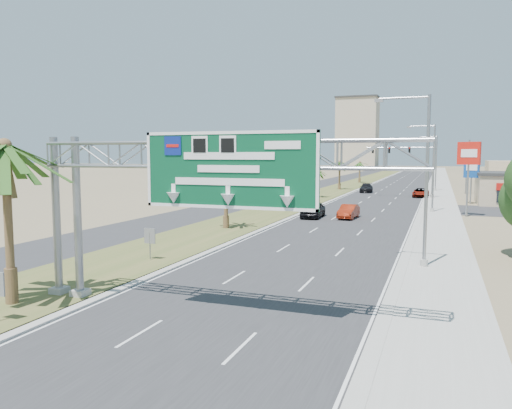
{
  "coord_description": "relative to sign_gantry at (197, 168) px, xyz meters",
  "views": [
    {
      "loc": [
        8.2,
        -8.28,
        6.59
      ],
      "look_at": [
        -0.08,
        14.17,
        4.2
      ],
      "focal_mm": 35.0,
      "sensor_mm": 36.0,
      "label": 1
    }
  ],
  "objects": [
    {
      "name": "road",
      "position": [
        1.06,
        100.07,
        -6.05
      ],
      "size": [
        12.0,
        300.0,
        0.02
      ],
      "primitive_type": "cube",
      "color": "#28282B",
      "rests_on": "ground"
    },
    {
      "name": "sidewalk_right",
      "position": [
        9.56,
        100.07,
        -6.01
      ],
      "size": [
        4.0,
        300.0,
        0.1
      ],
      "primitive_type": "cube",
      "color": "#9E9B93",
      "rests_on": "ground"
    },
    {
      "name": "median_grass",
      "position": [
        -8.94,
        100.07,
        -6.0
      ],
      "size": [
        7.0,
        300.0,
        0.12
      ],
      "primitive_type": "cube",
      "color": "#475525",
      "rests_on": "ground"
    },
    {
      "name": "opposing_road",
      "position": [
        -15.94,
        100.07,
        -6.05
      ],
      "size": [
        8.0,
        300.0,
        0.02
      ],
      "primitive_type": "cube",
      "color": "#28282B",
      "rests_on": "ground"
    },
    {
      "name": "sign_gantry",
      "position": [
        0.0,
        0.0,
        0.0
      ],
      "size": [
        16.75,
        1.24,
        7.5
      ],
      "color": "gray",
      "rests_on": "ground"
    },
    {
      "name": "palm_near",
      "position": [
        -8.14,
        -1.93,
        0.87
      ],
      "size": [
        5.7,
        5.7,
        8.35
      ],
      "color": "brown",
      "rests_on": "ground"
    },
    {
      "name": "palm_row_b",
      "position": [
        -8.44,
        22.07,
        -1.16
      ],
      "size": [
        3.99,
        3.99,
        5.95
      ],
      "color": "brown",
      "rests_on": "ground"
    },
    {
      "name": "palm_row_c",
      "position": [
        -8.44,
        38.07,
        -0.39
      ],
      "size": [
        3.99,
        3.99,
        6.75
      ],
      "color": "brown",
      "rests_on": "ground"
    },
    {
      "name": "palm_row_d",
      "position": [
        -8.44,
        56.07,
        -1.64
      ],
      "size": [
        3.99,
        3.99,
        5.45
      ],
      "color": "brown",
      "rests_on": "ground"
    },
    {
      "name": "palm_row_e",
      "position": [
        -8.44,
        75.07,
        -0.97
      ],
      "size": [
        3.99,
        3.99,
        6.15
      ],
      "color": "brown",
      "rests_on": "ground"
    },
    {
      "name": "palm_row_f",
      "position": [
        -8.44,
        100.07,
        -1.35
      ],
      "size": [
        3.99,
        3.99,
        5.75
      ],
      "color": "brown",
      "rests_on": "ground"
    },
    {
      "name": "streetlight_near",
      "position": [
        8.36,
        12.07,
        -1.36
      ],
      "size": [
        3.27,
        0.44,
        10.0
      ],
      "color": "gray",
      "rests_on": "ground"
    },
    {
      "name": "streetlight_mid",
      "position": [
        8.36,
        42.07,
        -1.36
      ],
      "size": [
        3.27,
        0.44,
        10.0
      ],
      "color": "gray",
      "rests_on": "ground"
    },
    {
      "name": "streetlight_far",
      "position": [
        8.36,
        78.07,
        -1.36
      ],
      "size": [
        3.27,
        0.44,
        10.0
      ],
      "color": "gray",
      "rests_on": "ground"
    },
    {
      "name": "signal_mast",
      "position": [
        6.23,
        62.05,
        -1.21
      ],
      "size": [
        10.28,
        0.71,
        8.0
      ],
      "color": "gray",
      "rests_on": "ground"
    },
    {
      "name": "median_signback_b",
      "position": [
        -7.44,
        8.07,
        -4.61
      ],
      "size": [
        0.75,
        0.08,
        2.08
      ],
      "color": "gray",
      "rests_on": "ground"
    },
    {
      "name": "tower_distant",
      "position": [
        -30.94,
        240.07,
        11.44
      ],
      "size": [
        20.0,
        16.0,
        35.0
      ],
      "primitive_type": "cube",
      "color": "#B8AA8C",
      "rests_on": "ground"
    },
    {
      "name": "building_distant_left",
      "position": [
        -43.94,
        150.07,
        -3.06
      ],
      "size": [
        24.0,
        14.0,
        6.0
      ],
      "primitive_type": "cube",
      "color": "tan",
      "rests_on": "ground"
    },
    {
      "name": "car_left_lane",
      "position": [
        -3.13,
        32.68,
        -5.22
      ],
      "size": [
        2.06,
        4.95,
        1.68
      ],
      "primitive_type": "imported",
      "rotation": [
        0.0,
        0.0,
        0.02
      ],
      "color": "black",
      "rests_on": "ground"
    },
    {
      "name": "car_mid_lane",
      "position": [
        0.5,
        33.27,
        -5.34
      ],
      "size": [
        1.75,
        4.43,
        1.44
      ],
      "primitive_type": "imported",
      "rotation": [
        0.0,
        0.0,
        -0.05
      ],
      "color": "maroon",
      "rests_on": "ground"
    },
    {
      "name": "car_right_lane",
      "position": [
        6.56,
        63.24,
        -5.37
      ],
      "size": [
        2.38,
        5.02,
        1.38
      ],
      "primitive_type": "imported",
      "rotation": [
        0.0,
        0.0,
        -0.02
      ],
      "color": "gray",
      "rests_on": "ground"
    },
    {
      "name": "car_far",
      "position": [
        -2.8,
        70.5,
        -5.29
      ],
      "size": [
        2.59,
        5.46,
        1.54
      ],
      "primitive_type": "imported",
      "rotation": [
        0.0,
        0.0,
        0.08
      ],
      "color": "black",
      "rests_on": "ground"
    },
    {
      "name": "pole_sign_red_near",
      "position": [
        12.07,
        39.2,
        0.28
      ],
      "size": [
        2.31,
        1.26,
        8.15
      ],
      "color": "gray",
      "rests_on": "ground"
    },
    {
      "name": "pole_sign_blue",
      "position": [
        13.21,
        54.12,
        -1.23
      ],
      "size": [
        1.98,
        0.97,
        6.74
      ],
      "color": "gray",
      "rests_on": "ground"
    },
    {
      "name": "pole_sign_red_far",
      "position": [
        13.44,
        73.03,
        0.05
      ],
      "size": [
        2.13,
        1.18,
        7.77
      ],
      "color": "gray",
      "rests_on": "ground"
    }
  ]
}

